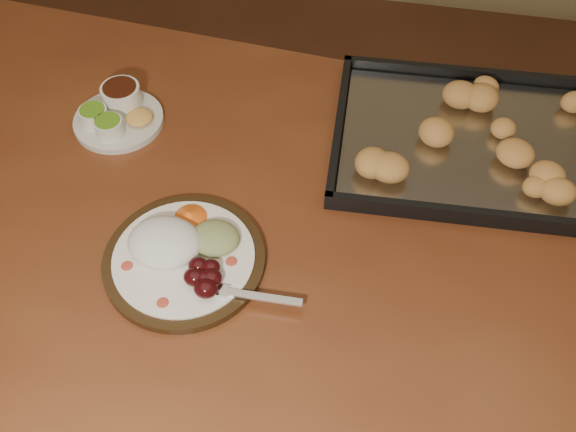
# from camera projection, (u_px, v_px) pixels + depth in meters

# --- Properties ---
(dining_table) EXTENTS (1.57, 1.03, 0.75)m
(dining_table) POSITION_uv_depth(u_px,v_px,m) (247.00, 255.00, 1.12)
(dining_table) COLOR brown
(dining_table) RESTS_ON ground
(dinner_plate) EXTENTS (0.32, 0.25, 0.06)m
(dinner_plate) POSITION_uv_depth(u_px,v_px,m) (183.00, 253.00, 0.98)
(dinner_plate) COLOR black
(dinner_plate) RESTS_ON dining_table
(condiment_saucer) EXTENTS (0.16, 0.16, 0.06)m
(condiment_saucer) POSITION_uv_depth(u_px,v_px,m) (117.00, 113.00, 1.18)
(condiment_saucer) COLOR beige
(condiment_saucer) RESTS_ON dining_table
(baking_tray) EXTENTS (0.52, 0.39, 0.05)m
(baking_tray) POSITION_uv_depth(u_px,v_px,m) (475.00, 139.00, 1.14)
(baking_tray) COLOR black
(baking_tray) RESTS_ON dining_table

